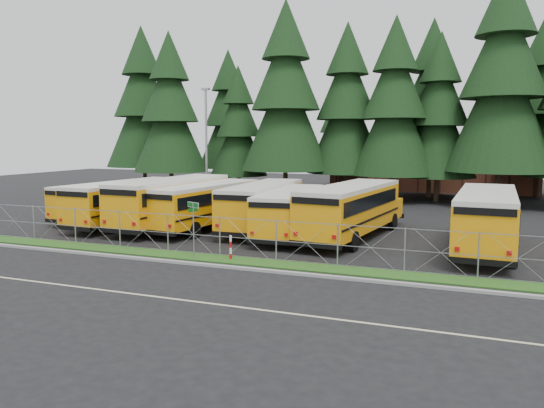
# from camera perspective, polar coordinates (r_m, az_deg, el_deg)

# --- Properties ---
(ground) EXTENTS (120.00, 120.00, 0.00)m
(ground) POSITION_cam_1_polar(r_m,az_deg,el_deg) (27.15, -2.76, -5.36)
(ground) COLOR black
(ground) RESTS_ON ground
(curb) EXTENTS (50.00, 0.25, 0.12)m
(curb) POSITION_cam_1_polar(r_m,az_deg,el_deg) (24.41, -5.73, -6.66)
(curb) COLOR gray
(curb) RESTS_ON ground
(grass_verge) EXTENTS (50.00, 1.40, 0.06)m
(grass_verge) POSITION_cam_1_polar(r_m,az_deg,el_deg) (25.63, -4.31, -6.05)
(grass_verge) COLOR #1F4914
(grass_verge) RESTS_ON ground
(road_lane_line) EXTENTS (50.00, 0.12, 0.01)m
(road_lane_line) POSITION_cam_1_polar(r_m,az_deg,el_deg) (20.33, -12.08, -9.76)
(road_lane_line) COLOR beige
(road_lane_line) RESTS_ON ground
(chainlink_fence) EXTENTS (44.00, 0.10, 2.00)m
(chainlink_fence) POSITION_cam_1_polar(r_m,az_deg,el_deg) (26.06, -3.67, -3.65)
(chainlink_fence) COLOR #979A9F
(chainlink_fence) RESTS_ON ground
(brick_building) EXTENTS (22.00, 10.00, 6.00)m
(brick_building) POSITION_cam_1_polar(r_m,az_deg,el_deg) (64.46, 16.94, 4.23)
(brick_building) COLOR brown
(brick_building) RESTS_ON ground
(bus_0) EXTENTS (3.38, 10.37, 2.67)m
(bus_0) POSITION_cam_1_polar(r_m,az_deg,el_deg) (40.12, -17.06, 0.31)
(bus_0) COLOR orange
(bus_0) RESTS_ON ground
(bus_1) EXTENTS (3.18, 11.41, 2.96)m
(bus_1) POSITION_cam_1_polar(r_m,az_deg,el_deg) (37.15, -15.04, 0.09)
(bus_1) COLOR orange
(bus_1) RESTS_ON ground
(bus_2) EXTENTS (3.44, 12.38, 3.22)m
(bus_2) POSITION_cam_1_polar(r_m,az_deg,el_deg) (35.63, -10.35, 0.13)
(bus_2) COLOR orange
(bus_2) RESTS_ON ground
(bus_3) EXTENTS (3.94, 11.51, 2.96)m
(bus_3) POSITION_cam_1_polar(r_m,az_deg,el_deg) (34.53, -6.81, -0.24)
(bus_3) COLOR orange
(bus_3) RESTS_ON ground
(bus_4) EXTENTS (3.19, 11.45, 2.97)m
(bus_4) POSITION_cam_1_polar(r_m,az_deg,el_deg) (34.05, -0.80, -0.28)
(bus_4) COLOR orange
(bus_4) RESTS_ON ground
(bus_5) EXTENTS (3.48, 10.80, 2.78)m
(bus_5) POSITION_cam_1_polar(r_m,az_deg,el_deg) (31.90, 2.12, -0.95)
(bus_5) COLOR orange
(bus_5) RESTS_ON ground
(bus_6) EXTENTS (4.36, 12.38, 3.18)m
(bus_6) POSITION_cam_1_polar(r_m,az_deg,el_deg) (31.31, 8.74, -0.82)
(bus_6) COLOR orange
(bus_6) RESTS_ON ground
(bus_east) EXTENTS (3.25, 12.14, 3.16)m
(bus_east) POSITION_cam_1_polar(r_m,az_deg,el_deg) (29.69, 22.06, -1.70)
(bus_east) COLOR orange
(bus_east) RESTS_ON ground
(street_sign) EXTENTS (0.78, 0.51, 2.81)m
(street_sign) POSITION_cam_1_polar(r_m,az_deg,el_deg) (25.69, -8.46, -1.53)
(street_sign) COLOR #979A9F
(street_sign) RESTS_ON ground
(striped_bollard) EXTENTS (0.11, 0.11, 1.20)m
(striped_bollard) POSITION_cam_1_polar(r_m,az_deg,el_deg) (25.71, -4.47, -4.71)
(striped_bollard) COLOR #B20C0C
(striped_bollard) RESTS_ON ground
(light_standard) EXTENTS (0.70, 0.35, 10.14)m
(light_standard) POSITION_cam_1_polar(r_m,az_deg,el_deg) (46.62, -7.08, 6.59)
(light_standard) COLOR #979A9F
(light_standard) RESTS_ON ground
(conifer_0) EXTENTS (8.27, 8.27, 18.29)m
(conifer_0) POSITION_cam_1_polar(r_m,az_deg,el_deg) (62.16, -13.71, 9.91)
(conifer_0) COLOR black
(conifer_0) RESTS_ON ground
(conifer_1) EXTENTS (7.54, 7.54, 16.68)m
(conifer_1) POSITION_cam_1_polar(r_m,az_deg,el_deg) (56.01, -10.91, 9.49)
(conifer_1) COLOR black
(conifer_1) RESTS_ON ground
(conifer_2) EXTENTS (6.04, 6.04, 13.35)m
(conifer_2) POSITION_cam_1_polar(r_m,az_deg,el_deg) (55.85, -3.62, 7.90)
(conifer_2) COLOR black
(conifer_2) RESTS_ON ground
(conifer_3) EXTENTS (8.56, 8.56, 18.93)m
(conifer_3) POSITION_cam_1_polar(r_m,az_deg,el_deg) (51.71, 1.48, 11.08)
(conifer_3) COLOR black
(conifer_3) RESTS_ON ground
(conifer_4) EXTENTS (7.65, 7.65, 16.93)m
(conifer_4) POSITION_cam_1_polar(r_m,az_deg,el_deg) (52.49, 8.03, 9.86)
(conifer_4) COLOR black
(conifer_4) RESTS_ON ground
(conifer_5) EXTENTS (7.63, 7.63, 16.87)m
(conifer_5) POSITION_cam_1_polar(r_m,az_deg,el_deg) (50.16, 13.02, 9.85)
(conifer_5) COLOR black
(conifer_5) RESTS_ON ground
(conifer_6) EXTENTS (6.99, 6.99, 15.46)m
(conifer_6) POSITION_cam_1_polar(r_m,az_deg,el_deg) (51.42, 17.51, 8.85)
(conifer_6) COLOR black
(conifer_6) RESTS_ON ground
(conifer_7) EXTENTS (9.25, 9.25, 20.45)m
(conifer_7) POSITION_cam_1_polar(r_m,az_deg,el_deg) (49.91, 23.58, 11.52)
(conifer_7) COLOR black
(conifer_7) RESTS_ON ground
(conifer_10) EXTENTS (7.32, 7.32, 16.19)m
(conifer_10) POSITION_cam_1_polar(r_m,az_deg,el_deg) (63.51, -4.68, 9.07)
(conifer_10) COLOR black
(conifer_10) RESTS_ON ground
(conifer_11) EXTENTS (6.49, 6.49, 14.35)m
(conifer_11) POSITION_cam_1_polar(r_m,az_deg,el_deg) (60.85, 7.52, 8.26)
(conifer_11) COLOR black
(conifer_11) RESTS_ON ground
(conifer_12) EXTENTS (7.85, 7.85, 17.37)m
(conifer_12) POSITION_cam_1_polar(r_m,az_deg,el_deg) (54.67, 16.78, 9.75)
(conifer_12) COLOR black
(conifer_12) RESTS_ON ground
(conifer_13) EXTENTS (8.12, 8.12, 17.96)m
(conifer_13) POSITION_cam_1_polar(r_m,az_deg,el_deg) (58.45, 27.09, 9.38)
(conifer_13) COLOR black
(conifer_13) RESTS_ON ground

